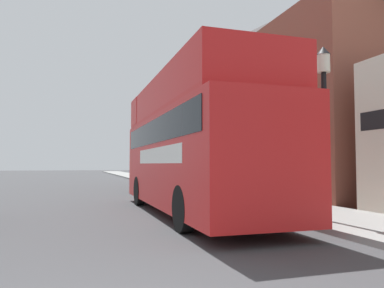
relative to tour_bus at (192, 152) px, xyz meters
name	(u,v)px	position (x,y,z in m)	size (l,w,h in m)	color
ground_plane	(73,190)	(-3.54, 12.56, -1.90)	(144.00, 144.00, 0.00)	#3D3D3F
sidewalk	(197,189)	(3.31, 9.56, -1.83)	(3.01, 108.00, 0.14)	gray
brick_terrace_rear	(268,105)	(7.81, 9.26, 3.23)	(6.00, 19.71, 10.27)	brown
tour_bus	(192,152)	(0.00, 0.00, 0.00)	(2.54, 9.79, 4.10)	red
parked_car_ahead_of_bus	(157,179)	(0.73, 8.51, -1.19)	(1.83, 4.26, 1.50)	black
lamp_post_nearest	(324,98)	(2.48, -3.18, 1.26)	(0.35, 0.35, 4.36)	black
lamp_post_second	(197,120)	(2.16, 5.96, 1.74)	(0.35, 0.35, 5.13)	black
lamp_post_third	(159,138)	(2.26, 15.10, 1.51)	(0.35, 0.35, 4.76)	black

